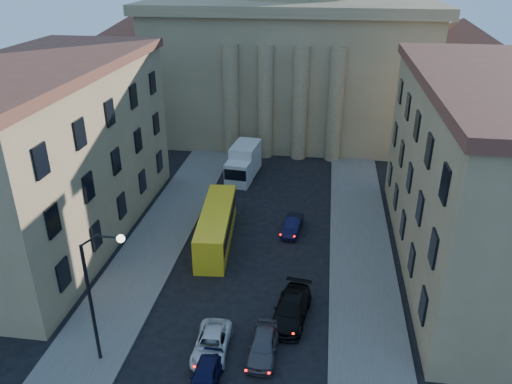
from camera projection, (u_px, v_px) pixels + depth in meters
The scene contains 13 objects.
sidewalk_left at pixel (142, 264), 38.92m from camera, with size 5.00×60.00×0.15m, color #5A5852.
sidewalk_right at pixel (364, 283), 36.74m from camera, with size 5.00×60.00×0.15m, color #5A5852.
church at pixel (292, 39), 66.25m from camera, with size 68.02×28.76×36.60m.
building_left at pixel (50, 153), 40.43m from camera, with size 11.60×26.60×14.70m.
building_right at pixel (490, 177), 36.07m from camera, with size 11.60×26.60×14.70m.
street_lamp at pixel (97, 288), 27.55m from camera, with size 2.62×0.44×8.83m.
car_left_near at pixel (206, 375), 27.88m from camera, with size 1.57×3.91×1.33m, color black.
car_left_mid at pixel (211, 344), 30.19m from camera, with size 2.03×4.40×1.22m, color silver.
car_right_mid at pixel (291, 309), 32.96m from camera, with size 2.11×5.20×1.51m, color black.
car_right_far at pixel (263, 345), 30.01m from camera, with size 1.67×4.16×1.42m, color #4A494E.
car_right_distant at pixel (292, 226), 43.38m from camera, with size 1.35×3.88×1.28m, color black.
city_bus at pixel (216, 225), 41.59m from camera, with size 3.26×10.47×2.90m.
box_truck at pixel (243, 163), 53.73m from camera, with size 3.11×6.58×3.50m.
Camera 1 is at (4.94, -13.12, 21.92)m, focal length 35.00 mm.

